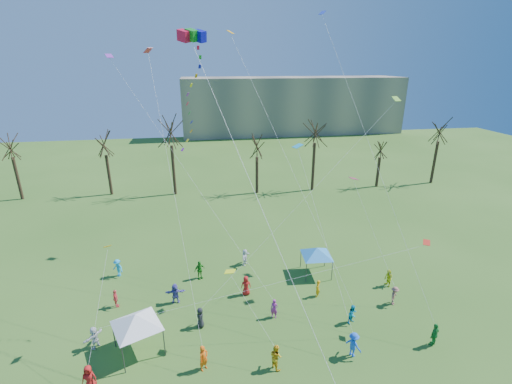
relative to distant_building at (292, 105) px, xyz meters
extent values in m
plane|color=#335F1E|center=(-22.00, -82.00, -7.50)|extent=(160.00, 160.00, 0.00)
cube|color=gray|center=(0.00, 0.00, 0.00)|extent=(60.00, 14.00, 15.00)
cylinder|color=black|center=(-52.33, -44.80, -4.35)|extent=(0.44, 0.44, 6.31)
cylinder|color=black|center=(-39.81, -44.84, -4.45)|extent=(0.44, 0.44, 6.09)
cylinder|color=black|center=(-30.24, -46.31, -3.75)|extent=(0.44, 0.44, 7.51)
cylinder|color=black|center=(-17.90, -47.75, -4.68)|extent=(0.44, 0.44, 5.64)
cylinder|color=black|center=(-9.11, -47.84, -3.76)|extent=(0.44, 0.44, 7.48)
cylinder|color=black|center=(1.66, -47.97, -5.10)|extent=(0.44, 0.44, 4.80)
cylinder|color=black|center=(11.49, -47.72, -4.02)|extent=(0.44, 0.44, 6.96)
cube|color=red|center=(-26.95, -71.59, 13.12)|extent=(0.99, 1.16, 0.98)
cube|color=#128B1C|center=(-26.42, -71.59, 13.12)|extent=(0.99, 1.16, 0.98)
cube|color=#0E0DAA|center=(-25.89, -71.59, 13.12)|extent=(0.99, 1.16, 0.98)
cylinder|color=white|center=(-23.05, -79.21, 3.69)|extent=(0.02, 0.02, 24.00)
cylinder|color=#3F3F44|center=(-31.89, -79.67, -6.42)|extent=(0.10, 0.10, 2.17)
cylinder|color=#3F3F44|center=(-29.43, -78.59, -6.42)|extent=(0.10, 0.10, 2.17)
cylinder|color=#3F3F44|center=(-32.96, -77.21, -6.42)|extent=(0.10, 0.10, 2.17)
cylinder|color=#3F3F44|center=(-30.50, -76.13, -6.42)|extent=(0.10, 0.10, 2.17)
pyramid|color=white|center=(-31.20, -77.90, -4.87)|extent=(3.79, 3.79, 0.93)
cylinder|color=#3F3F44|center=(-17.36, -71.71, -6.53)|extent=(0.07, 0.07, 1.94)
cylinder|color=#3F3F44|center=(-14.96, -71.89, -6.53)|extent=(0.07, 0.07, 1.94)
cylinder|color=#3F3F44|center=(-17.18, -69.31, -6.53)|extent=(0.07, 0.07, 1.94)
cylinder|color=#3F3F44|center=(-14.78, -69.49, -6.53)|extent=(0.07, 0.07, 1.94)
pyramid|color=#2982D1|center=(-16.07, -70.60, -5.14)|extent=(3.69, 3.69, 0.83)
imported|color=red|center=(-33.73, -80.63, -6.60)|extent=(0.91, 0.62, 1.81)
imported|color=#FF5B0D|center=(-26.83, -80.21, -6.57)|extent=(0.80, 0.78, 1.85)
imported|color=gold|center=(-22.17, -80.82, -6.59)|extent=(1.01, 1.09, 1.81)
imported|color=blue|center=(-16.75, -80.67, -6.58)|extent=(1.22, 1.37, 1.84)
imported|color=#1D8632|center=(-10.69, -80.69, -6.60)|extent=(1.14, 0.88, 1.80)
imported|color=silver|center=(-34.33, -77.01, -6.66)|extent=(1.33, 1.55, 1.68)
imported|color=black|center=(-26.98, -76.12, -6.67)|extent=(0.53, 0.81, 1.65)
imported|color=#992685|center=(-21.25, -76.01, -6.70)|extent=(0.70, 0.61, 1.61)
imported|color=#0D95BD|center=(-15.42, -77.58, -6.71)|extent=(0.96, 0.90, 1.57)
imported|color=#935E50|center=(-11.12, -76.03, -6.67)|extent=(1.18, 1.20, 1.65)
imported|color=#FF5459|center=(-33.76, -72.63, -6.70)|extent=(0.71, 1.01, 1.59)
imported|color=#5A54B6|center=(-28.98, -72.85, -6.61)|extent=(1.65, 0.53, 1.77)
imported|color=red|center=(-23.02, -72.72, -6.61)|extent=(0.87, 0.57, 1.77)
imported|color=#FF9F0D|center=(-17.02, -73.98, -6.72)|extent=(0.64, 0.68, 1.56)
imported|color=#C6D015|center=(-10.32, -73.59, -6.70)|extent=(0.68, 0.84, 1.60)
imported|color=#1DA6E9|center=(-34.46, -68.00, -6.63)|extent=(1.29, 1.19, 1.74)
imported|color=#218A1E|center=(-26.93, -69.63, -6.60)|extent=(1.14, 0.90, 1.81)
imported|color=white|center=(-22.46, -67.93, -6.66)|extent=(1.18, 1.61, 1.68)
cube|color=#F9A80D|center=(-32.68, -76.43, 0.06)|extent=(0.63, 0.68, 0.34)
cylinder|color=white|center=(-33.21, -78.53, -3.07)|extent=(0.01, 0.01, 7.29)
cube|color=red|center=(-29.84, -67.83, 12.29)|extent=(0.77, 0.77, 0.38)
cylinder|color=white|center=(-28.33, -74.02, 3.05)|extent=(0.01, 0.01, 22.12)
cube|color=#F0FF1A|center=(-24.75, -77.62, -1.92)|extent=(0.83, 0.72, 0.17)
cylinder|color=white|center=(-23.46, -79.22, -4.06)|extent=(0.01, 0.01, 5.65)
cube|color=#1B93CA|center=(-18.78, -72.20, 5.33)|extent=(0.91, 0.83, 0.24)
cylinder|color=white|center=(-17.77, -76.44, -0.43)|extent=(0.01, 0.01, 14.14)
cube|color=blue|center=(-15.07, -65.35, 15.48)|extent=(0.70, 0.69, 0.35)
cylinder|color=white|center=(-12.88, -73.02, 4.64)|extent=(0.01, 0.01, 26.59)
cube|color=red|center=(-10.73, -78.19, -0.62)|extent=(0.70, 0.74, 0.20)
cylinder|color=white|center=(-22.53, -77.60, -3.41)|extent=(0.01, 0.01, 24.19)
cube|color=#70C92F|center=(-8.47, -67.84, 8.31)|extent=(0.66, 0.77, 0.38)
cylinder|color=white|center=(-17.72, -71.98, 1.05)|extent=(0.01, 0.01, 24.70)
cube|color=purple|center=(-34.08, -61.43, 11.97)|extent=(0.88, 0.93, 0.38)
cylinder|color=white|center=(-27.67, -68.72, 2.89)|extent=(0.01, 0.01, 26.33)
cube|color=#FFA90D|center=(-22.71, -60.84, 14.16)|extent=(0.85, 0.83, 0.36)
cylinder|color=white|center=(-19.06, -69.21, 3.98)|extent=(0.01, 0.01, 27.04)
cube|color=#D02260|center=(-14.06, -72.54, 2.53)|extent=(0.80, 0.69, 0.23)
cylinder|color=white|center=(-12.59, -74.29, -1.84)|extent=(0.01, 0.01, 9.50)
camera|label=1|loc=(-26.39, -98.45, 11.49)|focal=25.00mm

